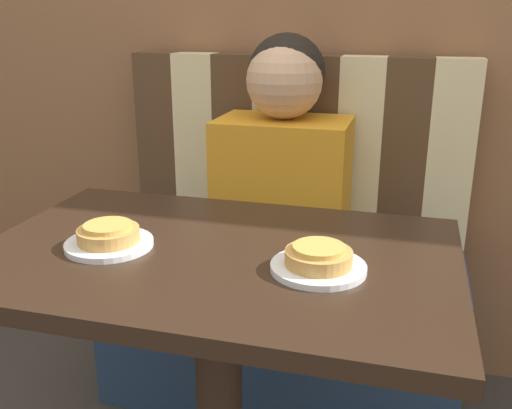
{
  "coord_description": "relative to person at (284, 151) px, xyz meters",
  "views": [
    {
      "loc": [
        0.35,
        -0.98,
        1.19
      ],
      "look_at": [
        0.0,
        0.3,
        0.74
      ],
      "focal_mm": 40.0,
      "sensor_mm": 36.0,
      "label": 1
    }
  ],
  "objects": [
    {
      "name": "plate_left",
      "position": [
        -0.21,
        -0.65,
        -0.06
      ],
      "size": [
        0.18,
        0.18,
        0.01
      ],
      "color": "white",
      "rests_on": "dining_table"
    },
    {
      "name": "dining_table",
      "position": [
        0.0,
        -0.61,
        -0.18
      ],
      "size": [
        0.94,
        0.62,
        0.75
      ],
      "color": "black",
      "rests_on": "ground_plane"
    },
    {
      "name": "booth_seat",
      "position": [
        0.0,
        -0.0,
        -0.56
      ],
      "size": [
        1.08,
        0.47,
        0.5
      ],
      "color": "navy",
      "rests_on": "ground_plane"
    },
    {
      "name": "pizza_left",
      "position": [
        -0.21,
        -0.65,
        -0.04
      ],
      "size": [
        0.12,
        0.12,
        0.04
      ],
      "color": "#C68E47",
      "rests_on": "plate_left"
    },
    {
      "name": "person",
      "position": [
        0.0,
        0.0,
        0.0
      ],
      "size": [
        0.38,
        0.27,
        0.64
      ],
      "color": "orange",
      "rests_on": "booth_seat"
    },
    {
      "name": "booth_backrest",
      "position": [
        0.0,
        0.18,
        -0.03
      ],
      "size": [
        1.08,
        0.09,
        0.57
      ],
      "color": "#4C331E",
      "rests_on": "booth_seat"
    },
    {
      "name": "plate_right",
      "position": [
        0.21,
        -0.65,
        -0.06
      ],
      "size": [
        0.18,
        0.18,
        0.01
      ],
      "color": "white",
      "rests_on": "dining_table"
    },
    {
      "name": "pizza_right",
      "position": [
        0.21,
        -0.65,
        -0.04
      ],
      "size": [
        0.12,
        0.12,
        0.04
      ],
      "color": "#C68E47",
      "rests_on": "plate_right"
    }
  ]
}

